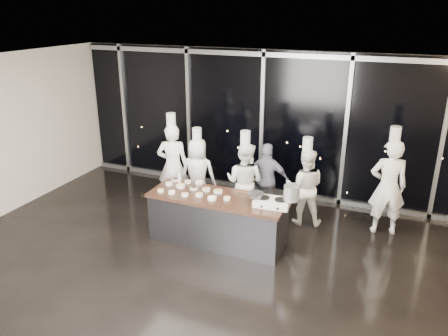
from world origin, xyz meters
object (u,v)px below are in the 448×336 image
Objects in this scene: stove at (272,202)px; chef_left at (198,173)px; chef_side at (388,186)px; stock_pot at (291,193)px; chef_center at (245,181)px; guest at (267,180)px; frying_pan at (255,194)px; demo_counter at (218,219)px; chef_far_left at (173,165)px; chef_right at (305,186)px.

stove is 0.35× the size of chef_left.
stock_pot is at bearing 31.21° from chef_side.
stove is at bearing 140.39° from chef_left.
chef_center is at bearing -3.82° from chef_side.
stock_pot is 1.64m from guest.
frying_pan is 0.34× the size of guest.
demo_counter is 1.88m from chef_far_left.
demo_counter is 0.93m from frying_pan.
chef_right is (2.74, 0.25, -0.14)m from chef_far_left.
demo_counter is 1.09m from chef_center.
chef_center is at bearing 113.93° from frying_pan.
chef_center is 1.05× the size of chef_right.
frying_pan is 2.44m from chef_far_left.
chef_far_left reaches higher than guest.
frying_pan reaches higher than demo_counter.
chef_right is (-0.04, 1.29, -0.39)m from stock_pot.
chef_center is 1.17m from chef_right.
stove is at bearing -1.46° from frying_pan.
demo_counter is 1.49m from stock_pot.
stove is 2.27m from chef_left.
chef_right is at bearing 62.97° from frying_pan.
chef_right reaches higher than frying_pan.
demo_counter is at bearing 173.17° from frying_pan.
chef_far_left is at bearing 152.06° from stove.
chef_far_left is 0.98× the size of chef_side.
chef_far_left reaches higher than chef_left.
stove is 1.35m from chef_center.
demo_counter is at bearing 33.66° from chef_right.
guest is 2.28m from chef_side.
chef_side reaches higher than stove.
chef_far_left is 1.62m from chef_center.
chef_far_left is at bearing 159.53° from stock_pot.
chef_center is at bearing 82.09° from demo_counter.
chef_left reaches higher than stove.
stock_pot is at bearing 141.49° from chef_far_left.
frying_pan is 2.04m from chef_left.
chef_right is (1.13, 0.30, -0.04)m from chef_center.
chef_far_left reaches higher than stove.
stock_pot is (1.31, 0.03, 0.71)m from demo_counter.
chef_far_left is at bearing -8.72° from chef_side.
stock_pot is (0.61, 0.06, 0.10)m from frying_pan.
stove is 0.38m from stock_pot.
chef_far_left reaches higher than chef_center.
stove is at bearing 138.31° from chef_far_left.
stove is 2.70m from chef_far_left.
demo_counter is 4.76× the size of frying_pan.
stove is 0.31m from frying_pan.
chef_side is (2.61, 0.52, 0.12)m from chef_center.
stock_pot is 0.14× the size of chef_center.
chef_center is at bearing 164.44° from chef_left.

